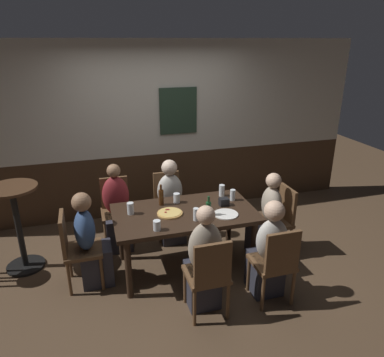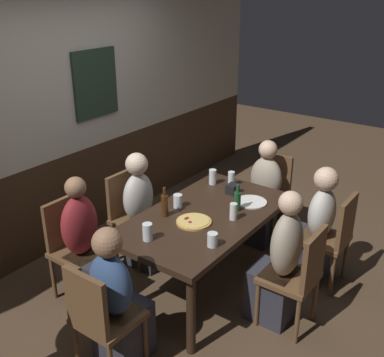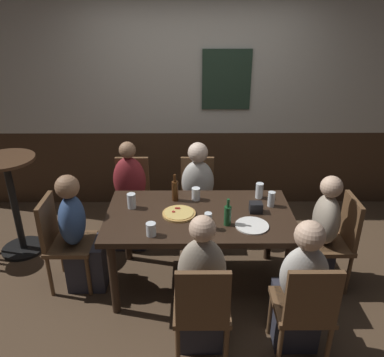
% 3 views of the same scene
% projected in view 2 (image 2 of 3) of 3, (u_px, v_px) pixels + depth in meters
% --- Properties ---
extents(ground_plane, '(12.00, 12.00, 0.00)m').
position_uv_depth(ground_plane, '(204.00, 287.00, 4.20)').
color(ground_plane, '#4C3826').
extents(wall_back, '(6.40, 0.13, 2.60)m').
position_uv_depth(wall_back, '(68.00, 118.00, 4.58)').
color(wall_back, '#3D2819').
rests_on(wall_back, ground_plane).
extents(dining_table, '(1.62, 0.91, 0.74)m').
position_uv_depth(dining_table, '(205.00, 223.00, 3.94)').
color(dining_table, black).
rests_on(dining_table, ground_plane).
extents(chair_mid_far, '(0.40, 0.40, 0.88)m').
position_uv_depth(chair_mid_far, '(130.00, 212.00, 4.47)').
color(chair_mid_far, brown).
rests_on(chair_mid_far, ground_plane).
extents(chair_mid_near, '(0.40, 0.40, 0.88)m').
position_uv_depth(chair_mid_near, '(298.00, 274.00, 3.53)').
color(chair_mid_near, brown).
rests_on(chair_mid_near, ground_plane).
extents(chair_left_far, '(0.40, 0.40, 0.88)m').
position_uv_depth(chair_left_far, '(73.00, 243.00, 3.94)').
color(chair_left_far, brown).
rests_on(chair_left_far, ground_plane).
extents(chair_right_near, '(0.40, 0.40, 0.88)m').
position_uv_depth(chair_right_near, '(332.00, 235.00, 4.06)').
color(chair_right_near, brown).
rests_on(chair_right_near, ground_plane).
extents(chair_head_west, '(0.40, 0.40, 0.88)m').
position_uv_depth(chair_head_west, '(100.00, 316.00, 3.09)').
color(chair_head_west, brown).
rests_on(chair_head_west, ground_plane).
extents(chair_head_east, '(0.40, 0.40, 0.88)m').
position_uv_depth(chair_head_east, '(270.00, 191.00, 4.92)').
color(chair_head_east, brown).
rests_on(chair_head_east, ground_plane).
extents(person_mid_far, '(0.34, 0.37, 1.12)m').
position_uv_depth(person_mid_far, '(143.00, 218.00, 4.39)').
color(person_mid_far, '#2D2D38').
rests_on(person_mid_far, ground_plane).
extents(person_mid_near, '(0.34, 0.37, 1.15)m').
position_uv_depth(person_mid_near, '(279.00, 268.00, 3.63)').
color(person_mid_near, '#2D2D38').
rests_on(person_mid_near, ground_plane).
extents(person_left_far, '(0.34, 0.37, 1.13)m').
position_uv_depth(person_left_far, '(86.00, 252.00, 3.86)').
color(person_left_far, '#2D2D38').
rests_on(person_left_far, ground_plane).
extents(person_right_near, '(0.34, 0.37, 1.11)m').
position_uv_depth(person_right_near, '(314.00, 232.00, 4.16)').
color(person_right_near, '#2D2D38').
rests_on(person_right_near, ground_plane).
extents(person_head_west, '(0.37, 0.34, 1.11)m').
position_uv_depth(person_head_west, '(118.00, 306.00, 3.22)').
color(person_head_west, '#2D2D38').
rests_on(person_head_west, ground_plane).
extents(person_head_east, '(0.37, 0.34, 1.09)m').
position_uv_depth(person_head_east, '(263.00, 200.00, 4.81)').
color(person_head_east, '#2D2D38').
rests_on(person_head_east, ground_plane).
extents(pizza, '(0.29, 0.29, 0.03)m').
position_uv_depth(pizza, '(194.00, 222.00, 3.76)').
color(pizza, tan).
rests_on(pizza, dining_table).
extents(tumbler_water, '(0.08, 0.08, 0.14)m').
position_uv_depth(tumbler_water, '(148.00, 233.00, 3.50)').
color(tumbler_water, silver).
rests_on(tumbler_water, dining_table).
extents(pint_glass_pale, '(0.06, 0.06, 0.14)m').
position_uv_depth(pint_glass_pale, '(231.00, 179.00, 4.44)').
color(pint_glass_pale, silver).
rests_on(pint_glass_pale, dining_table).
extents(highball_clear, '(0.08, 0.08, 0.12)m').
position_uv_depth(highball_clear, '(178.00, 202.00, 4.01)').
color(highball_clear, silver).
rests_on(highball_clear, dining_table).
extents(beer_glass_half, '(0.08, 0.08, 0.11)m').
position_uv_depth(beer_glass_half, '(212.00, 240.00, 3.42)').
color(beer_glass_half, silver).
rests_on(beer_glass_half, dining_table).
extents(pint_glass_stout, '(0.06, 0.06, 0.14)m').
position_uv_depth(pint_glass_stout, '(233.00, 212.00, 3.80)').
color(pint_glass_stout, silver).
rests_on(pint_glass_stout, dining_table).
extents(beer_glass_tall, '(0.07, 0.07, 0.15)m').
position_uv_depth(beer_glass_tall, '(213.00, 178.00, 4.46)').
color(beer_glass_tall, silver).
rests_on(beer_glass_tall, dining_table).
extents(beer_bottle_green, '(0.06, 0.06, 0.24)m').
position_uv_depth(beer_bottle_green, '(237.00, 200.00, 3.94)').
color(beer_bottle_green, '#194723').
rests_on(beer_bottle_green, dining_table).
extents(beer_bottle_brown, '(0.06, 0.06, 0.26)m').
position_uv_depth(beer_bottle_brown, '(165.00, 205.00, 3.84)').
color(beer_bottle_brown, '#42230F').
rests_on(beer_bottle_brown, dining_table).
extents(plate_white_large, '(0.28, 0.28, 0.01)m').
position_uv_depth(plate_white_large, '(251.00, 202.00, 4.11)').
color(plate_white_large, white).
rests_on(plate_white_large, dining_table).
extents(condiment_caddy, '(0.11, 0.09, 0.09)m').
position_uv_depth(condiment_caddy, '(232.00, 189.00, 4.27)').
color(condiment_caddy, black).
rests_on(condiment_caddy, dining_table).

